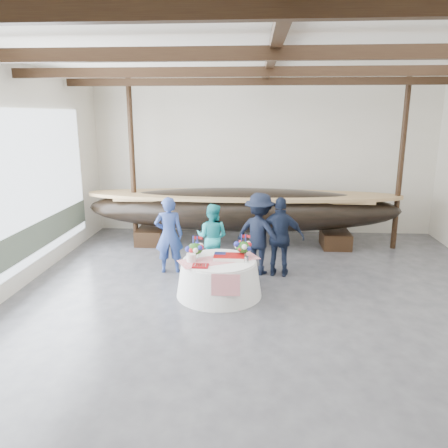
{
  "coord_description": "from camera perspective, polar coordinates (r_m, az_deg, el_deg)",
  "views": [
    {
      "loc": [
        -0.25,
        -7.02,
        3.48
      ],
      "look_at": [
        -0.91,
        2.44,
        1.1
      ],
      "focal_mm": 35.0,
      "sensor_mm": 36.0,
      "label": 1
    }
  ],
  "objects": [
    {
      "name": "tabletop_items",
      "position": [
        8.6,
        -0.8,
        -3.54
      ],
      "size": [
        1.64,
        1.2,
        0.4
      ],
      "color": "red",
      "rests_on": "banquet_table"
    },
    {
      "name": "pavilion_structure",
      "position": [
        7.82,
        6.09,
        17.85
      ],
      "size": [
        9.8,
        11.76,
        4.5
      ],
      "color": "black",
      "rests_on": "ground"
    },
    {
      "name": "longboat_display",
      "position": [
        11.76,
        2.4,
        1.95
      ],
      "size": [
        8.41,
        1.68,
        1.58
      ],
      "color": "black",
      "rests_on": "ground"
    },
    {
      "name": "floor",
      "position": [
        7.84,
        5.51,
        -12.32
      ],
      "size": [
        10.0,
        12.0,
        0.01
      ],
      "primitive_type": "cube",
      "color": "#3D3D42",
      "rests_on": "ground"
    },
    {
      "name": "wall_back",
      "position": [
        13.08,
        5.1,
        8.66
      ],
      "size": [
        10.0,
        0.02,
        4.5
      ],
      "primitive_type": "cube",
      "color": "silver",
      "rests_on": "ground"
    },
    {
      "name": "open_bay",
      "position": [
        9.44,
        -25.98,
        2.58
      ],
      "size": [
        0.03,
        7.0,
        3.2
      ],
      "color": "silver",
      "rests_on": "ground"
    },
    {
      "name": "guest_woman_teal",
      "position": [
        9.95,
        -1.56,
        -1.71
      ],
      "size": [
        0.86,
        0.74,
        1.54
      ],
      "primitive_type": "imported",
      "rotation": [
        0.0,
        0.0,
        2.91
      ],
      "color": "#22ABB2",
      "rests_on": "ground"
    },
    {
      "name": "ceiling",
      "position": [
        7.1,
        6.43,
        22.27
      ],
      "size": [
        10.0,
        12.0,
        0.01
      ],
      "primitive_type": "cube",
      "color": "white",
      "rests_on": "wall_back"
    },
    {
      "name": "guest_man_right",
      "position": [
        9.6,
        7.39,
        -1.71
      ],
      "size": [
        1.09,
        0.58,
        1.76
      ],
      "primitive_type": "imported",
      "rotation": [
        0.0,
        0.0,
        2.99
      ],
      "color": "black",
      "rests_on": "ground"
    },
    {
      "name": "guest_woman_blue",
      "position": [
        9.83,
        -7.2,
        -1.43
      ],
      "size": [
        0.69,
        0.51,
        1.73
      ],
      "primitive_type": "imported",
      "rotation": [
        0.0,
        0.0,
        3.3
      ],
      "color": "navy",
      "rests_on": "ground"
    },
    {
      "name": "banquet_table",
      "position": [
        8.67,
        -0.64,
        -6.97
      ],
      "size": [
        1.69,
        1.69,
        0.73
      ],
      "color": "white",
      "rests_on": "ground"
    },
    {
      "name": "guest_man_left",
      "position": [
        9.69,
        4.66,
        -1.29
      ],
      "size": [
        1.36,
        1.16,
        1.83
      ],
      "primitive_type": "imported",
      "rotation": [
        0.0,
        0.0,
        2.64
      ],
      "color": "black",
      "rests_on": "ground"
    }
  ]
}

